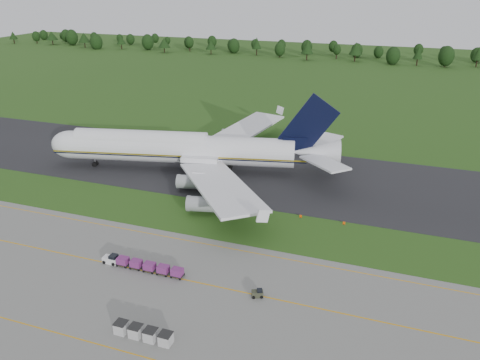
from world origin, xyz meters
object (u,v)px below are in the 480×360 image
at_px(utility_cart, 257,294).
at_px(edge_markers, 280,213).
at_px(aircraft, 185,148).
at_px(uld_row, 143,333).
at_px(baggage_train, 141,265).

bearing_deg(utility_cart, edge_markers, 97.50).
xyz_separation_m(aircraft, uld_row, (21.60, -60.07, -5.30)).
xyz_separation_m(baggage_train, utility_cart, (21.72, -0.64, -0.37)).
xyz_separation_m(utility_cart, edge_markers, (-3.84, 29.18, -0.28)).
height_order(aircraft, baggage_train, aircraft).
distance_m(aircraft, edge_markers, 35.04).
height_order(aircraft, edge_markers, aircraft).
height_order(utility_cart, uld_row, uld_row).
relative_size(aircraft, uld_row, 8.69).
bearing_deg(edge_markers, baggage_train, -122.07).
bearing_deg(baggage_train, aircraft, 105.54).
bearing_deg(baggage_train, utility_cart, -1.70).
relative_size(baggage_train, uld_row, 1.75).
relative_size(utility_cart, uld_row, 0.24).
xyz_separation_m(baggage_train, uld_row, (9.10, -15.12, 0.03)).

